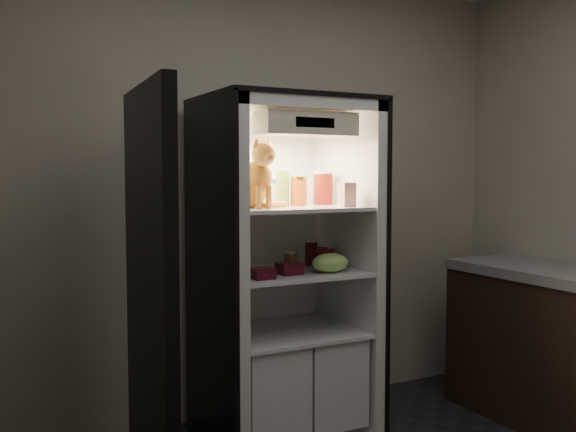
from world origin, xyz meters
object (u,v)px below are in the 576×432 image
Objects in this scene: tabby_cat at (254,182)px; soda_can_a at (311,253)px; parmesan_shaker at (283,188)px; mayo_tub at (278,192)px; salsa_jar at (299,191)px; berry_box_left at (262,273)px; soda_can_b at (324,256)px; soda_can_c at (329,257)px; pepper_jar at (323,188)px; berry_box_right at (289,269)px; cream_carton at (347,195)px; condiment_jar at (290,260)px; grape_bag at (330,263)px; refrigerator at (282,295)px.

soda_can_a is (0.44, 0.17, -0.42)m from tabby_cat.
mayo_tub is (0.02, 0.09, -0.02)m from parmesan_shaker.
salsa_jar is 0.56m from berry_box_left.
soda_can_b is 0.03m from soda_can_c.
berry_box_right is (-0.32, -0.20, -0.42)m from pepper_jar.
soda_can_a is at bearing 98.59° from cream_carton.
cream_carton reaches higher than berry_box_left.
salsa_jar is at bearing -145.11° from soda_can_a.
soda_can_c is at bearing 0.42° from tabby_cat.
soda_can_c is at bearing 90.71° from cream_carton.
soda_can_b is at bearing -15.96° from condiment_jar.
tabby_cat is at bearing -158.56° from soda_can_a.
pepper_jar is 1.75× the size of berry_box_left.
cream_carton is 0.37m from grape_bag.
parmesan_shaker reaches higher than soda_can_b.
salsa_jar is 0.41m from soda_can_c.
condiment_jar is (-0.22, -0.03, -0.40)m from pepper_jar.
soda_can_b is 1.28× the size of condiment_jar.
soda_can_c is at bearing -96.81° from pepper_jar.
condiment_jar reaches higher than berry_box_left.
soda_can_b reaches higher than grape_bag.
berry_box_left is at bearing -160.78° from soda_can_c.
parmesan_shaker is 0.93× the size of grape_bag.
berry_box_left is (-0.50, -0.00, -0.39)m from cream_carton.
parmesan_shaker is 0.45m from soda_can_b.
tabby_cat is 1.89× the size of parmesan_shaker.
soda_can_a is at bearing 34.89° from salsa_jar.
mayo_tub is at bearing 127.54° from cream_carton.
condiment_jar is 0.84× the size of berry_box_right.
berry_box_left is (-0.47, -0.18, -0.04)m from soda_can_b.
cream_carton reaches higher than soda_can_c.
refrigerator is 0.59m from salsa_jar.
cream_carton reaches higher than condiment_jar.
pepper_jar is 1.37× the size of soda_can_a.
soda_can_b is at bearing -116.76° from pepper_jar.
refrigerator reaches higher than cream_carton.
pepper_jar is at bearing -35.38° from soda_can_a.
parmesan_shaker is 0.45m from berry_box_right.
berry_box_left is at bearing -127.60° from mayo_tub.
mayo_tub is 0.47m from berry_box_right.
soda_can_b reaches higher than berry_box_left.
pepper_jar is at bearing 63.24° from soda_can_b.
pepper_jar reaches higher than soda_can_c.
tabby_cat is 2.26× the size of salsa_jar.
parmesan_shaker reaches higher than soda_can_c.
refrigerator is at bearing -165.97° from soda_can_a.
cream_carton reaches higher than berry_box_right.
soda_can_b is 0.30m from berry_box_right.
tabby_cat is at bearing -140.09° from mayo_tub.
grape_bag is (0.17, -0.23, 0.20)m from refrigerator.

